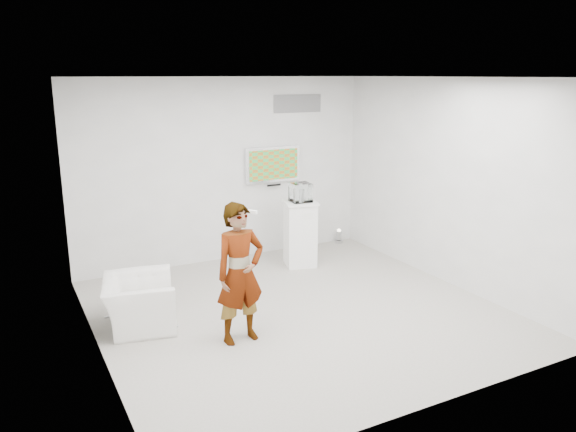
% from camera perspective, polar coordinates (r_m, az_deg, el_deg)
% --- Properties ---
extents(room, '(5.01, 5.01, 3.00)m').
position_cam_1_polar(room, '(7.04, 1.05, 1.61)').
color(room, '#B1AEA2').
rests_on(room, ground).
extents(tv, '(1.00, 0.08, 0.60)m').
position_cam_1_polar(tv, '(9.55, -1.57, 5.26)').
color(tv, silver).
rests_on(tv, room).
extents(logo_decal, '(0.90, 0.02, 0.30)m').
position_cam_1_polar(logo_decal, '(9.71, 0.99, 11.35)').
color(logo_decal, slate).
rests_on(logo_decal, room).
extents(person, '(0.64, 0.45, 1.65)m').
position_cam_1_polar(person, '(6.47, -4.89, -5.81)').
color(person, white).
rests_on(person, room).
extents(armchair, '(1.02, 1.11, 0.62)m').
position_cam_1_polar(armchair, '(7.21, -14.88, -8.49)').
color(armchair, white).
rests_on(armchair, room).
extents(pedestal, '(0.63, 0.63, 1.06)m').
position_cam_1_polar(pedestal, '(9.08, 1.24, -1.79)').
color(pedestal, white).
rests_on(pedestal, room).
extents(floor_uplight, '(0.17, 0.17, 0.25)m').
position_cam_1_polar(floor_uplight, '(10.43, 5.19, -2.05)').
color(floor_uplight, silver).
rests_on(floor_uplight, room).
extents(vitrine, '(0.32, 0.32, 0.30)m').
position_cam_1_polar(vitrine, '(8.92, 1.27, 2.41)').
color(vitrine, white).
rests_on(vitrine, pedestal).
extents(console, '(0.13, 0.14, 0.20)m').
position_cam_1_polar(console, '(8.93, 1.27, 2.11)').
color(console, white).
rests_on(console, pedestal).
extents(wii_remote, '(0.10, 0.15, 0.04)m').
position_cam_1_polar(wii_remote, '(6.52, -3.71, 0.44)').
color(wii_remote, white).
rests_on(wii_remote, person).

